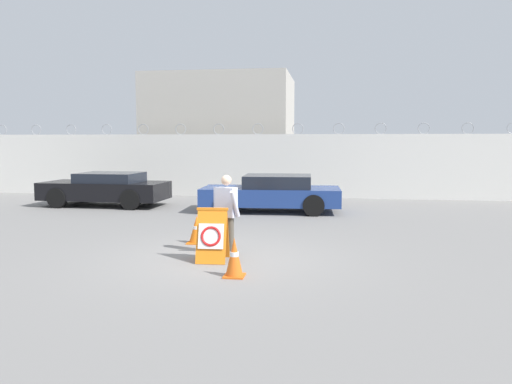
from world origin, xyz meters
TOP-DOWN VIEW (x-y plane):
  - ground_plane at (0.00, 0.00)m, footprint 90.00×90.00m
  - perimeter_wall at (-0.00, 11.15)m, footprint 36.00×0.30m
  - building_block at (-3.40, 15.82)m, footprint 7.11×5.43m
  - barricade_sign at (-0.09, -0.27)m, footprint 0.62×0.70m
  - security_guard at (0.07, 0.32)m, footprint 0.60×0.51m
  - traffic_cone_near at (0.55, -1.32)m, footprint 0.36×0.36m
  - traffic_cone_mid at (-0.85, 1.36)m, footprint 0.41×0.41m
  - parked_car_front_coupe at (-5.86, 7.33)m, footprint 4.50×2.04m
  - parked_car_rear_sedan at (0.28, 6.76)m, footprint 4.64×2.19m

SIDE VIEW (x-z plane):
  - ground_plane at x=0.00m, z-range 0.00..0.00m
  - traffic_cone_mid at x=-0.85m, z-range 0.00..0.63m
  - traffic_cone_near at x=0.55m, z-range 0.00..0.69m
  - barricade_sign at x=-0.09m, z-range 0.00..1.06m
  - parked_car_rear_sedan at x=0.28m, z-range 0.01..1.24m
  - parked_car_front_coupe at x=-5.86m, z-range 0.03..1.24m
  - security_guard at x=0.07m, z-range 0.08..1.75m
  - perimeter_wall at x=0.00m, z-range -0.22..2.87m
  - building_block at x=-3.40m, z-range 0.00..5.63m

